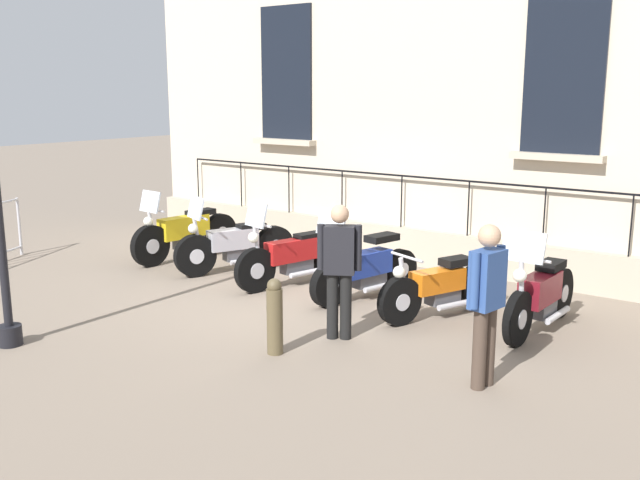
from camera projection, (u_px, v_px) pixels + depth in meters
The scene contains 11 objects.
ground_plane at pixel (311, 296), 10.41m from camera, with size 60.00×60.00×0.00m, color gray.
building_facade at pixel (417, 52), 11.98m from camera, with size 0.82×11.79×7.34m.
motorcycle_yellow at pixel (186, 234), 12.58m from camera, with size 2.24×0.61×1.29m.
motorcycle_silver at pixel (235, 246), 11.74m from camera, with size 2.00×0.99×1.30m.
motorcycle_red at pixel (293, 257), 10.93m from camera, with size 2.09×0.73×1.34m.
motorcycle_blue at pixel (365, 269), 10.25m from camera, with size 2.02×0.77×1.36m.
motorcycle_orange at pixel (440, 288), 9.40m from camera, with size 1.90×0.92×0.90m.
motorcycle_maroon at pixel (540, 296), 8.81m from camera, with size 2.04×0.62×1.36m.
bollard at pixel (275, 316), 8.06m from camera, with size 0.18×0.18×0.88m.
pedestrian_standing at pixel (339, 264), 8.45m from camera, with size 0.37×0.47×1.64m.
pedestrian_walking at pixel (486, 297), 7.05m from camera, with size 0.52×0.28×1.67m.
Camera 1 is at (7.95, 6.08, 2.96)m, focal length 40.05 mm.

